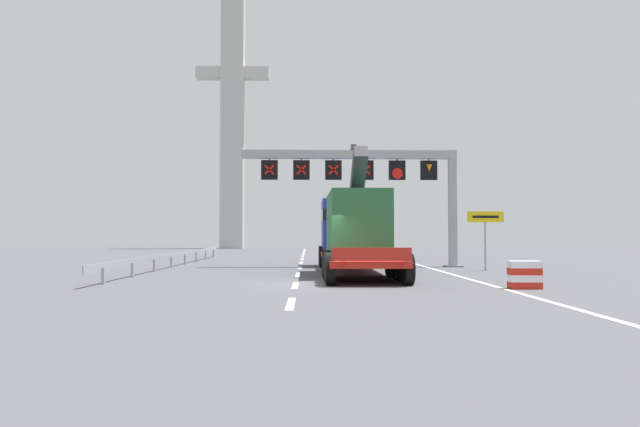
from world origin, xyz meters
TOP-DOWN VIEW (x-y plane):
  - ground at (0.00, 0.00)m, footprint 112.00×112.00m
  - lane_markings at (-0.54, 19.82)m, footprint 0.20×54.25m
  - edge_line_right at (6.20, 12.00)m, footprint 0.20×63.00m
  - overhead_lane_gantry at (3.42, 10.18)m, footprint 11.85×0.90m
  - heavy_haul_truck_red at (1.97, 6.59)m, footprint 3.05×14.07m
  - exit_sign_yellow at (8.45, 6.82)m, footprint 1.76×0.15m
  - crash_barrier_striped at (6.91, -2.16)m, footprint 1.02×0.54m
  - guardrail_left at (-7.34, 11.25)m, footprint 0.13×26.50m
  - bridge_pylon_distant at (-9.53, 49.97)m, footprint 9.00×2.00m

SIDE VIEW (x-z plane):
  - ground at x=0.00m, z-range 0.00..0.00m
  - edge_line_right at x=6.20m, z-range 0.00..0.01m
  - lane_markings at x=-0.54m, z-range 0.00..0.01m
  - crash_barrier_striped at x=6.91m, z-range 0.00..0.90m
  - guardrail_left at x=-7.34m, z-range 0.18..0.94m
  - heavy_haul_truck_red at x=1.97m, z-range -0.66..4.64m
  - exit_sign_yellow at x=8.45m, z-range 0.78..3.64m
  - overhead_lane_gantry at x=3.42m, z-range 1.82..8.43m
  - bridge_pylon_distant at x=-9.53m, z-range 0.39..35.50m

